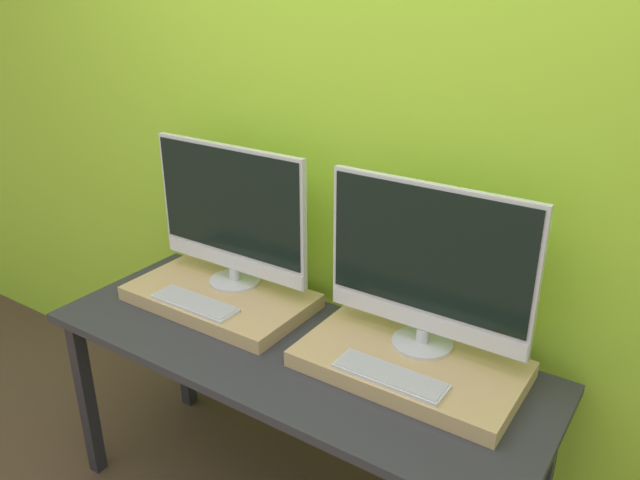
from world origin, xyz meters
The scene contains 8 objects.
wall_back centered at (0.00, 0.71, 1.30)m, with size 8.00×0.04×2.60m.
workbench centered at (0.00, 0.32, 0.66)m, with size 1.72×0.64×0.74m.
wooden_riser_left centered at (-0.39, 0.41, 0.76)m, with size 0.68×0.39×0.05m.
monitor_left centered at (-0.39, 0.50, 1.07)m, with size 0.66×0.19×0.53m.
keyboard_left centered at (-0.39, 0.28, 0.80)m, with size 0.34×0.11×0.01m.
wooden_riser_right centered at (0.39, 0.41, 0.76)m, with size 0.68×0.39×0.05m.
monitor_right centered at (0.39, 0.50, 1.07)m, with size 0.66×0.19×0.53m.
keyboard_right centered at (0.39, 0.28, 0.80)m, with size 0.34×0.11×0.01m.
Camera 1 is at (1.06, -1.08, 1.87)m, focal length 35.00 mm.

